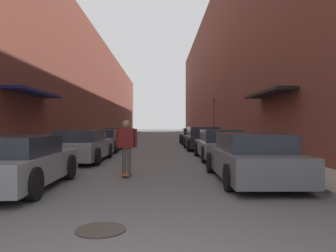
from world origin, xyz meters
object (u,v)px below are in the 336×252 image
at_px(parked_car_right_1, 220,145).
at_px(parked_car_right_3, 194,136).
at_px(parked_car_right_0, 251,158).
at_px(manhole_cover, 101,230).
at_px(parked_car_left_2, 103,141).
at_px(parked_car_left_0, 16,163).
at_px(parked_car_right_2, 202,139).
at_px(skateboarder, 126,142).
at_px(parked_car_left_1, 82,146).
at_px(traffic_light, 214,114).
at_px(parked_car_left_3, 116,137).

bearing_deg(parked_car_right_1, parked_car_right_3, 90.31).
distance_m(parked_car_right_0, manhole_cover, 5.13).
relative_size(parked_car_left_2, manhole_cover, 6.27).
xyz_separation_m(parked_car_left_0, parked_car_left_2, (0.09, 10.63, -0.00)).
xyz_separation_m(parked_car_left_2, parked_car_right_1, (5.76, -4.32, 0.02)).
relative_size(parked_car_left_2, parked_car_right_2, 1.03).
distance_m(parked_car_right_3, manhole_cover, 20.40).
relative_size(parked_car_right_0, skateboarder, 2.83).
relative_size(parked_car_left_0, parked_car_left_1, 0.91).
distance_m(parked_car_left_1, parked_car_right_3, 12.81).
height_order(parked_car_right_1, parked_car_right_3, parked_car_right_1).
height_order(parked_car_left_2, manhole_cover, parked_car_left_2).
height_order(parked_car_right_2, manhole_cover, parked_car_right_2).
relative_size(parked_car_right_0, traffic_light, 1.19).
height_order(parked_car_left_0, parked_car_left_1, parked_car_left_1).
bearing_deg(parked_car_left_0, parked_car_left_3, 89.52).
relative_size(parked_car_left_3, skateboarder, 2.55).
bearing_deg(parked_car_left_3, parked_car_right_0, -69.17).
relative_size(parked_car_left_1, parked_car_right_2, 1.05).
height_order(parked_car_left_3, skateboarder, skateboarder).
distance_m(parked_car_left_0, traffic_light, 23.62).
bearing_deg(skateboarder, manhole_cover, -88.14).
distance_m(parked_car_right_3, skateboarder, 15.67).
xyz_separation_m(parked_car_left_3, parked_car_right_2, (5.62, -3.95, 0.05)).
distance_m(parked_car_left_2, manhole_cover, 13.85).
relative_size(parked_car_right_2, skateboarder, 2.65).
xyz_separation_m(parked_car_left_1, parked_car_right_2, (5.57, 6.06, 0.03)).
bearing_deg(parked_car_left_3, skateboarder, -80.86).
relative_size(parked_car_left_0, parked_car_right_1, 0.91).
xyz_separation_m(parked_car_left_1, parked_car_left_2, (-0.09, 5.03, -0.02)).
bearing_deg(parked_car_left_0, parked_car_right_0, 9.60).
height_order(parked_car_left_2, parked_car_right_0, parked_car_right_0).
bearing_deg(parked_car_left_1, parked_car_left_0, -91.83).
relative_size(parked_car_right_1, skateboarder, 2.77).
distance_m(parked_car_right_0, parked_car_right_2, 10.69).
bearing_deg(parked_car_right_3, parked_car_left_3, -165.06).
distance_m(parked_car_left_0, parked_car_right_1, 8.60).
xyz_separation_m(skateboarder, traffic_light, (5.79, 20.26, 1.47)).
height_order(parked_car_right_0, parked_car_right_2, parked_car_right_2).
bearing_deg(parked_car_left_1, parked_car_right_0, -40.01).
height_order(skateboarder, manhole_cover, skateboarder).
xyz_separation_m(parked_car_left_2, manhole_cover, (2.41, -13.63, -0.59)).
distance_m(parked_car_left_0, skateboarder, 3.01).
height_order(parked_car_left_1, parked_car_left_2, parked_car_left_1).
relative_size(parked_car_left_2, traffic_light, 1.15).
height_order(parked_car_left_0, parked_car_right_2, parked_car_right_2).
bearing_deg(parked_car_right_3, skateboarder, -102.71).
bearing_deg(skateboarder, parked_car_right_0, -14.65).
xyz_separation_m(parked_car_left_0, parked_car_right_3, (5.79, 17.12, 0.00)).
height_order(parked_car_left_0, traffic_light, traffic_light).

